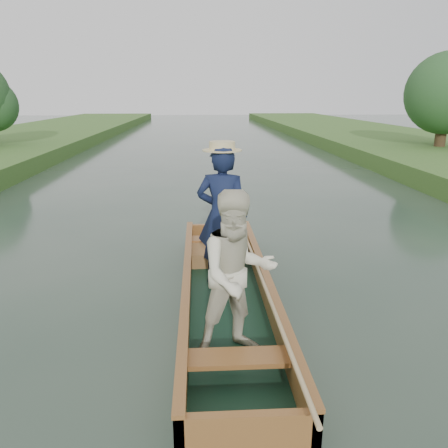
{
  "coord_description": "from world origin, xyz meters",
  "views": [
    {
      "loc": [
        -0.34,
        -5.11,
        2.63
      ],
      "look_at": [
        0.0,
        0.6,
        0.95
      ],
      "focal_mm": 35.0,
      "sensor_mm": 36.0,
      "label": 1
    }
  ],
  "objects": [
    {
      "name": "ground",
      "position": [
        0.0,
        0.0,
        0.0
      ],
      "size": [
        120.0,
        120.0,
        0.0
      ],
      "primitive_type": "plane",
      "color": "#283D30",
      "rests_on": "ground"
    },
    {
      "name": "punt",
      "position": [
        0.0,
        -0.12,
        0.68
      ],
      "size": [
        1.12,
        5.29,
        2.04
      ],
      "color": "#122F1F",
      "rests_on": "ground"
    },
    {
      "name": "trees_far",
      "position": [
        1.04,
        13.48,
        2.59
      ],
      "size": [
        22.63,
        4.39,
        4.39
      ],
      "color": "#47331E",
      "rests_on": "ground"
    }
  ]
}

